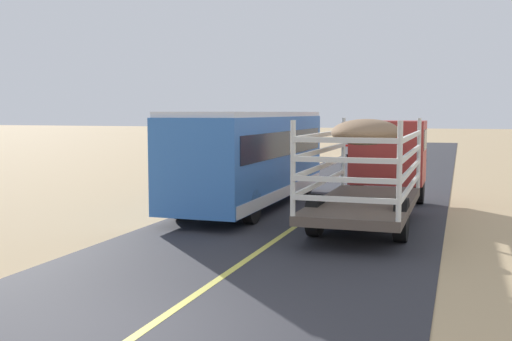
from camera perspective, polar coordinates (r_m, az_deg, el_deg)
ground_plane at (r=9.20m, az=-11.29°, el=-15.10°), size 240.00×240.00×0.00m
road_surface at (r=9.20m, az=-11.29°, el=-15.04°), size 8.00×120.00×0.02m
road_centre_line at (r=9.20m, az=-11.29°, el=-14.97°), size 0.16×117.60×0.00m
livestock_truck at (r=20.02m, az=11.54°, el=1.25°), size 2.53×9.70×3.02m
bus at (r=20.87m, az=-0.40°, el=1.41°), size 2.54×10.00×3.21m
car_far at (r=45.83m, az=9.97°, el=2.70°), size 1.90×4.62×1.93m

